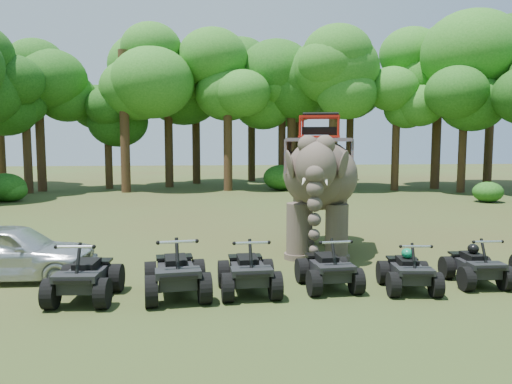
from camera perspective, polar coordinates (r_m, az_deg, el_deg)
ground at (r=13.64m, az=0.50°, el=-8.49°), size 110.00×110.00×0.00m
elephant at (r=15.22m, az=7.22°, el=1.06°), size 3.45×5.44×4.23m
parked_car at (r=13.62m, az=-26.35°, el=-6.11°), size 4.15×1.76×1.40m
atv_0 at (r=11.34m, az=-18.98°, el=-8.37°), size 1.41×1.85×1.32m
atv_1 at (r=11.09m, az=-9.11°, el=-8.29°), size 1.57×2.01×1.37m
atv_2 at (r=11.21m, az=-0.88°, el=-8.27°), size 1.34×1.79×1.29m
atv_3 at (r=11.69m, az=8.26°, el=-7.91°), size 1.30×1.72×1.22m
atv_4 at (r=11.93m, az=17.04°, el=-8.00°), size 1.31×1.68×1.16m
atv_5 at (r=12.96m, az=23.81°, el=-7.13°), size 1.20×1.61×1.16m
tree_0 at (r=33.63m, az=-3.25°, el=8.29°), size 6.69×6.69×9.56m
tree_1 at (r=36.50m, az=2.99°, el=6.91°), size 5.63×5.63×8.04m
tree_2 at (r=33.37m, az=8.85°, el=8.30°), size 6.74×6.74×9.63m
tree_3 at (r=35.08m, az=15.70°, el=6.14°), size 5.11×5.11×7.31m
tree_4 at (r=35.09m, az=22.56°, el=5.72°), size 4.95×4.95×7.07m
tree_30 at (r=36.11m, az=-23.50°, el=7.50°), size 6.56×6.56×9.38m
tree_31 at (r=36.43m, az=-16.56°, el=5.89°), size 4.93×4.93×7.04m
tree_32 at (r=36.77m, az=-9.99°, el=8.29°), size 6.94×6.94×9.92m
tree_33 at (r=41.63m, az=-0.51°, el=8.19°), size 7.04×7.04×10.05m
tree_34 at (r=37.28m, az=20.02°, el=8.77°), size 7.65×7.65×10.93m
tree_35 at (r=33.60m, az=-14.83°, el=8.61°), size 7.11×7.11×10.15m
tree_36 at (r=41.28m, az=25.19°, el=8.04°), size 7.44×7.44×10.63m
tree_37 at (r=42.17m, az=4.63°, el=7.40°), size 6.28×6.28×8.97m
tree_38 at (r=37.90m, az=10.68°, el=6.59°), size 5.45×5.45×7.78m
tree_39 at (r=42.49m, az=-27.26°, el=7.33°), size 6.88×6.88×9.83m
tree_40 at (r=35.14m, az=-24.76°, el=6.21°), size 5.46×5.46×7.79m
tree_41 at (r=35.74m, az=4.08°, el=8.43°), size 6.94×6.94×9.92m
tree_42 at (r=39.53m, az=-6.89°, el=8.59°), size 7.35×7.35×10.50m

